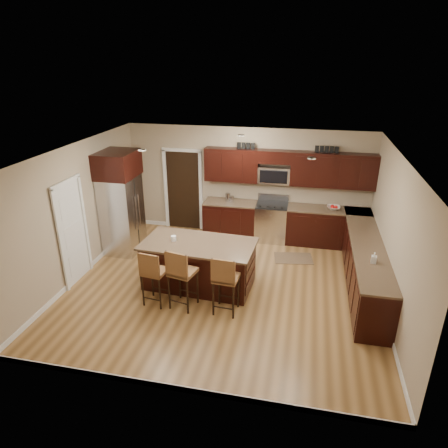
% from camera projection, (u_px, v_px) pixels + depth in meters
% --- Properties ---
extents(floor, '(6.00, 6.00, 0.00)m').
position_uv_depth(floor, '(223.00, 287.00, 7.94)').
color(floor, olive).
rests_on(floor, ground).
extents(ceiling, '(6.00, 6.00, 0.00)m').
position_uv_depth(ceiling, '(223.00, 153.00, 6.89)').
color(ceiling, silver).
rests_on(ceiling, wall_back).
extents(wall_back, '(6.00, 0.00, 6.00)m').
position_uv_depth(wall_back, '(247.00, 182.00, 9.89)').
color(wall_back, tan).
rests_on(wall_back, floor).
extents(wall_left, '(0.00, 5.50, 5.50)m').
position_uv_depth(wall_left, '(77.00, 212.00, 7.99)').
color(wall_left, tan).
rests_on(wall_left, floor).
extents(wall_right, '(0.00, 5.50, 5.50)m').
position_uv_depth(wall_right, '(394.00, 239.00, 6.83)').
color(wall_right, tan).
rests_on(wall_right, floor).
extents(base_cabinets, '(4.02, 3.96, 0.92)m').
position_uv_depth(base_cabinets, '(322.00, 244.00, 8.69)').
color(base_cabinets, black).
rests_on(base_cabinets, floor).
extents(upper_cabinets, '(4.00, 0.33, 0.80)m').
position_uv_depth(upper_cabinets, '(290.00, 167.00, 9.35)').
color(upper_cabinets, black).
rests_on(upper_cabinets, wall_back).
extents(range, '(0.76, 0.64, 1.11)m').
position_uv_depth(range, '(271.00, 222.00, 9.83)').
color(range, silver).
rests_on(range, floor).
extents(microwave, '(0.76, 0.31, 0.40)m').
position_uv_depth(microwave, '(274.00, 175.00, 9.52)').
color(microwave, silver).
rests_on(microwave, upper_cabinets).
extents(doorway, '(0.85, 0.03, 2.06)m').
position_uv_depth(doorway, '(183.00, 191.00, 10.32)').
color(doorway, black).
rests_on(doorway, floor).
extents(pantry_door, '(0.03, 0.80, 2.04)m').
position_uv_depth(pantry_door, '(72.00, 234.00, 7.85)').
color(pantry_door, white).
rests_on(pantry_door, floor).
extents(letter_decor, '(2.20, 0.03, 0.15)m').
position_uv_depth(letter_decor, '(285.00, 148.00, 9.20)').
color(letter_decor, black).
rests_on(letter_decor, upper_cabinets).
extents(island, '(2.24, 1.26, 0.92)m').
position_uv_depth(island, '(199.00, 265.00, 7.87)').
color(island, black).
rests_on(island, floor).
extents(stool_left, '(0.46, 0.46, 1.08)m').
position_uv_depth(stool_left, '(153.00, 272.00, 7.14)').
color(stool_left, brown).
rests_on(stool_left, floor).
extents(stool_mid, '(0.52, 0.52, 1.17)m').
position_uv_depth(stool_mid, '(181.00, 273.00, 7.01)').
color(stool_mid, brown).
rests_on(stool_mid, floor).
extents(stool_right, '(0.45, 0.45, 1.13)m').
position_uv_depth(stool_right, '(225.00, 279.00, 6.87)').
color(stool_right, brown).
rests_on(stool_right, floor).
extents(refrigerator, '(0.79, 0.95, 2.35)m').
position_uv_depth(refrigerator, '(121.00, 202.00, 9.01)').
color(refrigerator, silver).
rests_on(refrigerator, floor).
extents(floor_mat, '(0.93, 0.69, 0.01)m').
position_uv_depth(floor_mat, '(293.00, 258.00, 9.06)').
color(floor_mat, brown).
rests_on(floor_mat, floor).
extents(fruit_bowl, '(0.33, 0.33, 0.07)m').
position_uv_depth(fruit_bowl, '(334.00, 208.00, 9.36)').
color(fruit_bowl, silver).
rests_on(fruit_bowl, base_cabinets).
extents(soap_bottle, '(0.10, 0.10, 0.20)m').
position_uv_depth(soap_bottle, '(374.00, 258.00, 6.91)').
color(soap_bottle, '#B2B2B2').
rests_on(soap_bottle, base_cabinets).
extents(canister_tall, '(0.12, 0.12, 0.22)m').
position_uv_depth(canister_tall, '(228.00, 197.00, 9.83)').
color(canister_tall, silver).
rests_on(canister_tall, base_cabinets).
extents(canister_short, '(0.11, 0.11, 0.15)m').
position_uv_depth(canister_short, '(232.00, 199.00, 9.82)').
color(canister_short, silver).
rests_on(canister_short, base_cabinets).
extents(island_jar, '(0.10, 0.10, 0.10)m').
position_uv_depth(island_jar, '(174.00, 238.00, 7.76)').
color(island_jar, white).
rests_on(island_jar, island).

